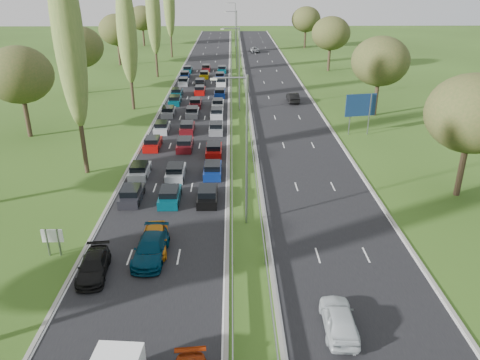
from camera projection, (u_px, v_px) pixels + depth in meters
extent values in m
plane|color=#2E4C18|center=(239.00, 107.00, 72.06)|extent=(260.00, 260.00, 0.00)
cube|color=black|center=(197.00, 103.00, 74.24)|extent=(10.50, 215.00, 0.04)
cube|color=black|center=(281.00, 103.00, 74.46)|extent=(10.50, 215.00, 0.04)
cube|color=gray|center=(232.00, 100.00, 74.11)|extent=(0.06, 215.00, 0.32)
cube|color=gray|center=(246.00, 100.00, 74.15)|extent=(0.06, 215.00, 0.32)
cylinder|color=gray|center=(247.00, 154.00, 35.74)|extent=(0.18, 0.18, 12.00)
cylinder|color=gray|center=(239.00, 70.00, 67.83)|extent=(0.18, 0.18, 12.00)
cylinder|color=gray|center=(237.00, 40.00, 99.92)|extent=(0.18, 0.18, 12.00)
cylinder|color=gray|center=(235.00, 25.00, 132.00)|extent=(0.18, 0.18, 12.00)
cylinder|color=#2D2116|center=(82.00, 135.00, 46.39)|extent=(0.44, 0.44, 7.92)
ellipsoid|color=#536F2F|center=(68.00, 34.00, 42.52)|extent=(2.80, 2.80, 17.60)
cylinder|color=#2D2116|center=(132.00, 88.00, 69.59)|extent=(0.44, 0.44, 6.48)
ellipsoid|color=#536F2F|center=(127.00, 32.00, 66.43)|extent=(2.80, 2.80, 14.40)
cylinder|color=#2D2116|center=(156.00, 59.00, 92.37)|extent=(0.44, 0.44, 7.20)
ellipsoid|color=#536F2F|center=(153.00, 11.00, 88.86)|extent=(2.80, 2.80, 16.00)
cylinder|color=#2D2116|center=(171.00, 41.00, 115.15)|extent=(0.44, 0.44, 7.92)
cylinder|color=#2D2116|center=(27.00, 118.00, 57.84)|extent=(0.56, 0.56, 4.84)
ellipsoid|color=#38471E|center=(19.00, 75.00, 55.73)|extent=(8.00, 8.00, 6.80)
cylinder|color=#2D2116|center=(83.00, 79.00, 79.84)|extent=(0.56, 0.56, 4.84)
ellipsoid|color=#38471E|center=(79.00, 47.00, 77.73)|extent=(8.00, 8.00, 6.80)
cylinder|color=#2D2116|center=(119.00, 54.00, 105.51)|extent=(0.56, 0.56, 4.84)
ellipsoid|color=#38471E|center=(117.00, 30.00, 103.40)|extent=(8.00, 8.00, 6.80)
cylinder|color=#2D2116|center=(144.00, 37.00, 134.85)|extent=(0.56, 0.56, 4.84)
ellipsoid|color=#38471E|center=(142.00, 18.00, 132.74)|extent=(8.00, 8.00, 6.80)
cylinder|color=#2D2116|center=(461.00, 170.00, 42.06)|extent=(0.56, 0.56, 4.84)
ellipsoid|color=#38471E|center=(473.00, 113.00, 39.96)|extent=(8.00, 8.00, 6.80)
cylinder|color=#2D2116|center=(376.00, 99.00, 66.82)|extent=(0.56, 0.56, 4.84)
ellipsoid|color=#38471E|center=(380.00, 61.00, 64.71)|extent=(8.00, 8.00, 6.80)
cylinder|color=#2D2116|center=(329.00, 59.00, 98.90)|extent=(0.56, 0.56, 4.84)
ellipsoid|color=#38471E|center=(331.00, 33.00, 96.80)|extent=(8.00, 8.00, 6.80)
cylinder|color=#2D2116|center=(305.00, 39.00, 130.99)|extent=(0.56, 0.56, 4.84)
ellipsoid|color=#38471E|center=(306.00, 19.00, 128.88)|extent=(8.00, 8.00, 6.80)
cube|color=black|center=(132.00, 196.00, 41.76)|extent=(1.75, 4.00, 0.80)
cube|color=#B2B7BC|center=(140.00, 172.00, 46.96)|extent=(1.75, 4.00, 0.80)
cube|color=#A50C0A|center=(153.00, 144.00, 54.62)|extent=(1.75, 4.00, 0.80)
cube|color=#B2B7BC|center=(162.00, 128.00, 60.41)|extent=(1.75, 4.00, 0.80)
cube|color=slate|center=(169.00, 113.00, 67.42)|extent=(1.75, 4.00, 0.80)
cube|color=#053F4C|center=(175.00, 101.00, 73.58)|extent=(1.75, 4.00, 0.80)
cube|color=#053F4C|center=(177.00, 93.00, 78.50)|extent=(1.75, 4.00, 0.80)
cube|color=#B2B7BC|center=(184.00, 82.00, 86.73)|extent=(1.75, 4.00, 0.80)
cube|color=navy|center=(185.00, 76.00, 92.50)|extent=(1.75, 4.00, 0.80)
cube|color=#053F4C|center=(188.00, 70.00, 98.02)|extent=(1.75, 4.00, 0.80)
cube|color=#053F4C|center=(170.00, 197.00, 41.56)|extent=(1.75, 4.00, 0.80)
cube|color=#B2B7BC|center=(176.00, 173.00, 46.62)|extent=(1.75, 4.00, 0.80)
cube|color=#590F14|center=(185.00, 145.00, 54.28)|extent=(1.75, 4.00, 0.80)
cube|color=#590F14|center=(187.00, 129.00, 60.26)|extent=(1.75, 4.00, 0.80)
cube|color=slate|center=(192.00, 113.00, 67.21)|extent=(1.75, 4.00, 0.80)
cube|color=#590F14|center=(196.00, 104.00, 72.05)|extent=(1.75, 4.00, 0.80)
cube|color=#A50C0A|center=(200.00, 91.00, 80.21)|extent=(1.75, 4.00, 0.80)
cube|color=black|center=(200.00, 84.00, 85.76)|extent=(1.75, 4.00, 0.80)
cube|color=#BF990C|center=(204.00, 76.00, 92.73)|extent=(1.75, 4.00, 0.80)
cube|color=#590F14|center=(206.00, 69.00, 99.66)|extent=(1.75, 4.00, 0.80)
cube|color=black|center=(208.00, 197.00, 41.62)|extent=(1.75, 4.00, 0.80)
cube|color=navy|center=(213.00, 171.00, 47.17)|extent=(1.75, 4.00, 0.80)
cube|color=#A50C0A|center=(214.00, 151.00, 52.60)|extent=(1.75, 4.00, 0.80)
cube|color=slate|center=(216.00, 129.00, 60.13)|extent=(1.75, 4.00, 0.80)
cube|color=#B2B7BC|center=(217.00, 114.00, 66.66)|extent=(1.75, 4.00, 0.80)
cube|color=silver|center=(218.00, 105.00, 71.56)|extent=(1.75, 4.00, 0.80)
cube|color=navy|center=(220.00, 94.00, 78.29)|extent=(1.75, 4.00, 0.80)
cube|color=silver|center=(221.00, 83.00, 86.35)|extent=(1.75, 4.00, 0.80)
cube|color=navy|center=(220.00, 77.00, 91.36)|extent=(1.75, 4.00, 0.80)
cube|color=#053F4C|center=(222.00, 70.00, 98.25)|extent=(1.75, 4.00, 0.80)
imported|color=black|center=(93.00, 266.00, 31.22)|extent=(2.21, 4.65, 1.31)
imported|color=#042E44|center=(151.00, 248.00, 33.07)|extent=(2.33, 5.32, 1.52)
imported|color=orange|center=(155.00, 239.00, 34.16)|extent=(2.21, 4.74, 1.57)
imported|color=silver|center=(339.00, 319.00, 26.24)|extent=(1.94, 4.50, 1.51)
imported|color=black|center=(293.00, 97.00, 74.51)|extent=(1.73, 4.65, 1.52)
imported|color=gray|center=(255.00, 49.00, 124.11)|extent=(2.50, 5.13, 1.41)
cylinder|color=gray|center=(48.00, 243.00, 33.27)|extent=(0.16, 0.16, 2.10)
cylinder|color=gray|center=(59.00, 242.00, 33.28)|extent=(0.16, 0.16, 2.10)
cube|color=white|center=(52.00, 236.00, 33.05)|extent=(1.50, 0.11, 1.00)
cylinder|color=gray|center=(350.00, 115.00, 58.48)|extent=(0.16, 0.16, 5.20)
cylinder|color=gray|center=(369.00, 114.00, 58.52)|extent=(0.16, 0.16, 5.20)
cube|color=navy|center=(361.00, 105.00, 58.02)|extent=(3.95, 0.85, 2.80)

